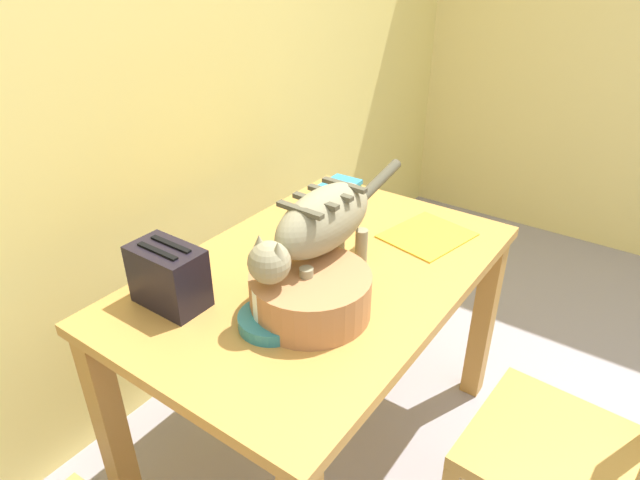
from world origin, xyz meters
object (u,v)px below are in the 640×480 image
Objects in this scene: coffee_mug at (272,301)px; book_stack at (340,191)px; dining_table at (320,295)px; wicker_basket at (311,293)px; magazine at (427,235)px; toaster at (169,276)px; wooden_chair_near at (574,455)px; cat at (320,226)px; saucer_bowl at (272,320)px.

book_stack is at bearing 21.07° from coffee_mug.
coffee_mug is at bearing -168.61° from dining_table.
dining_table is 0.27m from wicker_basket.
toaster reaches higher than magazine.
toaster is at bearing 118.84° from wicker_basket.
toaster is 1.14m from wooden_chair_near.
cat is at bearing -151.75° from book_stack.
wooden_chair_near is at bearing -89.53° from dining_table.
coffee_mug is (-0.20, 0.01, -0.13)m from cat.
wicker_basket is 1.59× the size of toaster.
saucer_bowl reaches higher than dining_table.
magazine is at bearing 62.18° from wooden_chair_near.
toaster is (-0.08, 0.29, 0.01)m from coffee_mug.
toaster is at bearing 179.67° from book_stack.
cat is (-0.09, -0.06, 0.30)m from dining_table.
saucer_bowl is 0.55× the size of wicker_basket.
cat is at bearing -46.14° from toaster.
wooden_chair_near is at bearing -69.49° from toaster.
saucer_bowl is 0.84m from wooden_chair_near.
cat reaches higher than dining_table.
toaster is (-0.75, 0.40, 0.08)m from magazine.
dining_table is 1.88× the size of cat.
saucer_bowl is at bearing -177.70° from magazine.
magazine is 0.40m from book_stack.
toaster reaches higher than coffee_mug.
book_stack is (0.54, 0.29, -0.17)m from cat.
book_stack is (0.73, 0.28, -0.04)m from coffee_mug.
coffee_mug is 0.68m from magazine.
wicker_basket is (0.10, -0.05, 0.04)m from saucer_bowl.
coffee_mug reaches higher than dining_table.
dining_table is at bearing 167.30° from magazine.
wooden_chair_near is (0.38, -1.01, -0.36)m from toaster.
coffee_mug is 0.43× the size of wicker_basket.
cat is at bearing -145.22° from dining_table.
coffee_mug is 0.14× the size of wooden_chair_near.
wicker_basket is 0.38m from toaster.
dining_table is 0.51m from book_stack.
toaster is at bearing 148.45° from dining_table.
magazine is at bearing -9.76° from coffee_mug.
saucer_bowl is at bearing -74.28° from toaster.
book_stack is at bearing -0.33° from toaster.
book_stack is 0.71m from wicker_basket.
cat is at bearing 178.90° from magazine.
coffee_mug is at bearing 155.13° from wicker_basket.
wooden_chair_near reaches higher than toaster.
saucer_bowl is 0.31m from toaster.
magazine is at bearing -9.71° from saucer_bowl.
cat is 0.87m from wooden_chair_near.
cat is 0.18m from wicker_basket.
coffee_mug reaches higher than magazine.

